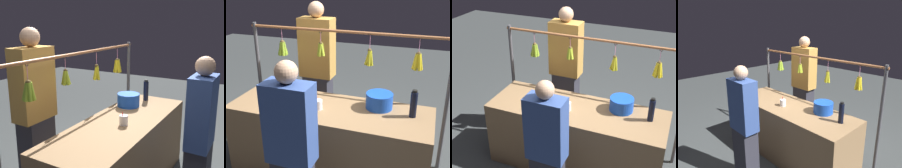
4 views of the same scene
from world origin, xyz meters
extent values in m
cube|color=olive|center=(0.00, 0.00, 0.41)|extent=(2.07, 0.71, 0.82)
cylinder|color=#4C4C51|center=(-1.14, -0.50, 0.77)|extent=(0.04, 0.04, 1.54)
cylinder|color=#4C4C51|center=(1.14, -0.50, 0.77)|extent=(0.04, 0.04, 1.54)
cylinder|color=#9E6038|center=(0.00, -0.50, 1.50)|extent=(2.33, 0.03, 0.03)
torus|color=black|center=(-0.80, -0.50, 1.49)|extent=(0.04, 0.01, 0.04)
cylinder|color=pink|center=(-0.80, -0.50, 1.41)|extent=(0.01, 0.01, 0.16)
sphere|color=brown|center=(-0.80, -0.50, 1.33)|extent=(0.05, 0.05, 0.05)
cylinder|color=yellow|center=(-0.77, -0.50, 1.24)|extent=(0.07, 0.04, 0.17)
cylinder|color=yellow|center=(-0.79, -0.47, 1.24)|extent=(0.05, 0.06, 0.17)
cylinder|color=yellow|center=(-0.81, -0.47, 1.24)|extent=(0.05, 0.06, 0.17)
cylinder|color=yellow|center=(-0.82, -0.49, 1.24)|extent=(0.07, 0.04, 0.17)
cylinder|color=yellow|center=(-0.81, -0.52, 1.24)|extent=(0.05, 0.05, 0.17)
cylinder|color=yellow|center=(-0.78, -0.52, 1.24)|extent=(0.05, 0.06, 0.17)
torus|color=black|center=(-0.29, -0.50, 1.49)|extent=(0.04, 0.01, 0.04)
cylinder|color=pink|center=(-0.29, -0.50, 1.40)|extent=(0.01, 0.01, 0.16)
sphere|color=brown|center=(-0.29, -0.50, 1.32)|extent=(0.05, 0.05, 0.05)
cylinder|color=gold|center=(-0.27, -0.50, 1.24)|extent=(0.08, 0.04, 0.17)
cylinder|color=gold|center=(-0.29, -0.48, 1.24)|extent=(0.04, 0.06, 0.17)
cylinder|color=gold|center=(-0.30, -0.49, 1.24)|extent=(0.06, 0.04, 0.17)
cylinder|color=gold|center=(-0.29, -0.51, 1.24)|extent=(0.04, 0.08, 0.17)
torus|color=black|center=(0.28, -0.50, 1.49)|extent=(0.04, 0.01, 0.04)
cylinder|color=pink|center=(0.28, -0.50, 1.42)|extent=(0.01, 0.01, 0.13)
sphere|color=brown|center=(0.28, -0.50, 1.35)|extent=(0.04, 0.04, 0.04)
cylinder|color=#9AB127|center=(0.30, -0.49, 1.28)|extent=(0.05, 0.04, 0.15)
cylinder|color=#9AB127|center=(0.28, -0.48, 1.28)|extent=(0.04, 0.06, 0.15)
cylinder|color=#9AB127|center=(0.26, -0.49, 1.28)|extent=(0.06, 0.05, 0.15)
cylinder|color=#9AB127|center=(0.26, -0.51, 1.28)|extent=(0.05, 0.04, 0.15)
cylinder|color=#9AB127|center=(0.29, -0.51, 1.28)|extent=(0.04, 0.06, 0.15)
torus|color=black|center=(0.77, -0.50, 1.49)|extent=(0.04, 0.01, 0.04)
cylinder|color=pink|center=(0.77, -0.50, 1.41)|extent=(0.01, 0.01, 0.15)
sphere|color=brown|center=(0.77, -0.50, 1.33)|extent=(0.05, 0.05, 0.05)
cylinder|color=#84AA29|center=(0.80, -0.49, 1.25)|extent=(0.08, 0.04, 0.16)
cylinder|color=#84AA29|center=(0.79, -0.47, 1.25)|extent=(0.05, 0.06, 0.17)
cylinder|color=#84AA29|center=(0.76, -0.47, 1.25)|extent=(0.05, 0.06, 0.17)
cylinder|color=#84AA29|center=(0.75, -0.49, 1.25)|extent=(0.06, 0.04, 0.16)
cylinder|color=#84AA29|center=(0.76, -0.52, 1.25)|extent=(0.06, 0.06, 0.17)
cylinder|color=#84AA29|center=(0.79, -0.52, 1.25)|extent=(0.06, 0.07, 0.17)
cylinder|color=black|center=(-0.82, -0.08, 0.95)|extent=(0.07, 0.07, 0.25)
cylinder|color=black|center=(-0.82, -0.08, 1.08)|extent=(0.05, 0.05, 0.02)
cylinder|color=blue|center=(-0.48, -0.16, 0.90)|extent=(0.27, 0.27, 0.16)
cylinder|color=silver|center=(0.09, 0.07, 0.87)|extent=(0.09, 0.09, 0.10)
cylinder|color=red|center=(0.10, 0.07, 0.89)|extent=(0.01, 0.02, 0.14)
cube|color=#2D2D38|center=(0.45, -0.78, 0.42)|extent=(0.34, 0.23, 0.85)
cube|color=#BF8C3F|center=(0.45, -0.78, 1.22)|extent=(0.42, 0.23, 0.74)
sphere|color=tan|center=(0.45, -0.78, 1.69)|extent=(0.19, 0.19, 0.19)
cube|color=#334C8C|center=(0.01, 0.80, 1.06)|extent=(0.37, 0.20, 0.65)
sphere|color=tan|center=(0.01, 0.80, 1.47)|extent=(0.17, 0.17, 0.17)
camera|label=1|loc=(2.34, 1.23, 1.84)|focal=43.08mm
camera|label=2|loc=(-0.94, 2.44, 2.12)|focal=45.93mm
camera|label=3|loc=(-1.03, 2.88, 2.73)|focal=49.88mm
camera|label=4|loc=(-2.14, 2.06, 2.05)|focal=34.43mm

